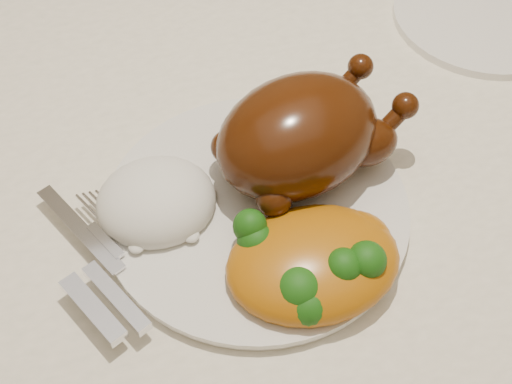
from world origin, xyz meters
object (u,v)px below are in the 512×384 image
object	(u,v)px
side_plate	(485,15)
dinner_plate	(256,210)
roast_chicken	(302,134)
dining_table	(298,159)

from	to	relation	value
side_plate	dinner_plate	bearing A→B (deg)	-149.34
roast_chicken	dining_table	bearing A→B (deg)	51.11
dining_table	roast_chicken	xyz separation A→B (m)	(-0.04, -0.10, 0.16)
dining_table	side_plate	world-z (taller)	side_plate
side_plate	roast_chicken	distance (m)	0.32
dining_table	dinner_plate	xyz separation A→B (m)	(-0.09, -0.13, 0.11)
dinner_plate	roast_chicken	xyz separation A→B (m)	(0.05, 0.03, 0.05)
dinner_plate	roast_chicken	world-z (taller)	roast_chicken
dining_table	dinner_plate	world-z (taller)	dinner_plate
dinner_plate	dining_table	bearing A→B (deg)	56.43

